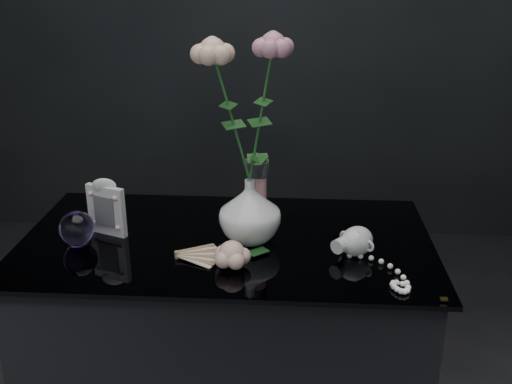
# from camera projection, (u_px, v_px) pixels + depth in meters

# --- Properties ---
(table) EXTENTS (1.05, 0.58, 0.76)m
(table) POSITION_uv_depth(u_px,v_px,m) (229.00, 361.00, 1.68)
(table) COLOR black
(table) RESTS_ON ground
(vase) EXTENTS (0.18, 0.18, 0.16)m
(vase) POSITION_uv_depth(u_px,v_px,m) (250.00, 211.00, 1.50)
(vase) COLOR white
(vase) RESTS_ON table
(wine_glass) EXTENTS (0.08, 0.08, 0.20)m
(wine_glass) POSITION_uv_depth(u_px,v_px,m) (257.00, 199.00, 1.52)
(wine_glass) COLOR white
(wine_glass) RESTS_ON table
(picture_frame) EXTENTS (0.14, 0.12, 0.15)m
(picture_frame) POSITION_uv_depth(u_px,v_px,m) (106.00, 206.00, 1.54)
(picture_frame) COLOR silver
(picture_frame) RESTS_ON table
(paperweight) EXTENTS (0.10, 0.10, 0.09)m
(paperweight) POSITION_uv_depth(u_px,v_px,m) (77.00, 228.00, 1.49)
(paperweight) COLOR #A486DB
(paperweight) RESTS_ON table
(paper_fan) EXTENTS (0.21, 0.17, 0.02)m
(paper_fan) POSITION_uv_depth(u_px,v_px,m) (177.00, 254.00, 1.44)
(paper_fan) COLOR beige
(paper_fan) RESTS_ON table
(loose_rose) EXTENTS (0.18, 0.21, 0.07)m
(loose_rose) POSITION_uv_depth(u_px,v_px,m) (232.00, 254.00, 1.39)
(loose_rose) COLOR #FFBBA4
(loose_rose) RESTS_ON table
(pearl_jar) EXTENTS (0.36, 0.36, 0.07)m
(pearl_jar) POSITION_uv_depth(u_px,v_px,m) (357.00, 240.00, 1.45)
(pearl_jar) COLOR silver
(pearl_jar) RESTS_ON table
(roses) EXTENTS (0.22, 0.11, 0.41)m
(roses) POSITION_uv_depth(u_px,v_px,m) (244.00, 100.00, 1.39)
(roses) COLOR beige
(roses) RESTS_ON vase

